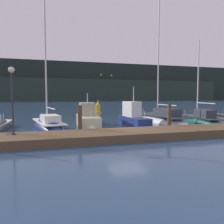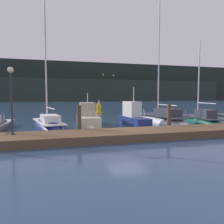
# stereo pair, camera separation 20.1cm
# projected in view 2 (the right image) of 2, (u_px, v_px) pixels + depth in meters

# --- Properties ---
(ground_plane) EXTENTS (400.00, 400.00, 0.00)m
(ground_plane) POSITION_uv_depth(u_px,v_px,m) (127.00, 133.00, 15.04)
(ground_plane) COLOR navy
(dock) EXTENTS (42.06, 2.80, 0.45)m
(dock) POSITION_uv_depth(u_px,v_px,m) (136.00, 134.00, 13.46)
(dock) COLOR brown
(dock) RESTS_ON ground
(mooring_pile_2) EXTENTS (0.28, 0.28, 1.97)m
(mooring_pile_2) POSITION_uv_depth(u_px,v_px,m) (79.00, 120.00, 14.12)
(mooring_pile_2) COLOR #4C3D2D
(mooring_pile_2) RESTS_ON ground
(mooring_pile_3) EXTENTS (0.28, 0.28, 1.99)m
(mooring_pile_3) POSITION_uv_depth(u_px,v_px,m) (169.00, 118.00, 15.87)
(mooring_pile_3) COLOR #4C3D2D
(mooring_pile_3) RESTS_ON ground
(sailboat_berth_4) EXTENTS (3.17, 6.82, 10.87)m
(sailboat_berth_4) POSITION_uv_depth(u_px,v_px,m) (48.00, 127.00, 17.21)
(sailboat_berth_4) COLOR navy
(sailboat_berth_4) RESTS_ON ground
(motorboat_berth_5) EXTENTS (2.18, 5.39, 3.46)m
(motorboat_berth_5) POSITION_uv_depth(u_px,v_px,m) (88.00, 121.00, 19.25)
(motorboat_berth_5) COLOR beige
(motorboat_berth_5) RESTS_ON ground
(motorboat_berth_6) EXTENTS (1.66, 4.74, 3.81)m
(motorboat_berth_6) POSITION_uv_depth(u_px,v_px,m) (133.00, 121.00, 19.00)
(motorboat_berth_6) COLOR navy
(motorboat_berth_6) RESTS_ON ground
(sailboat_berth_7) EXTENTS (2.90, 8.16, 12.49)m
(sailboat_berth_7) POSITION_uv_depth(u_px,v_px,m) (162.00, 121.00, 21.08)
(sailboat_berth_7) COLOR white
(sailboat_berth_7) RESTS_ON ground
(sailboat_berth_8) EXTENTS (2.64, 6.88, 8.70)m
(sailboat_berth_8) POSITION_uv_depth(u_px,v_px,m) (201.00, 121.00, 21.18)
(sailboat_berth_8) COLOR #195647
(sailboat_berth_8) RESTS_ON ground
(channel_buoy) EXTENTS (1.09, 1.09, 1.92)m
(channel_buoy) POSITION_uv_depth(u_px,v_px,m) (99.00, 108.00, 33.01)
(channel_buoy) COLOR gold
(channel_buoy) RESTS_ON ground
(dock_lamppost) EXTENTS (0.32, 0.32, 3.67)m
(dock_lamppost) POSITION_uv_depth(u_px,v_px,m) (11.00, 89.00, 11.78)
(dock_lamppost) COLOR #2D2D33
(dock_lamppost) RESTS_ON dock
(hillside_backdrop) EXTENTS (240.00, 23.00, 20.99)m
(hillside_backdrop) POSITION_uv_depth(u_px,v_px,m) (66.00, 83.00, 121.64)
(hillside_backdrop) COLOR #1E2823
(hillside_backdrop) RESTS_ON ground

